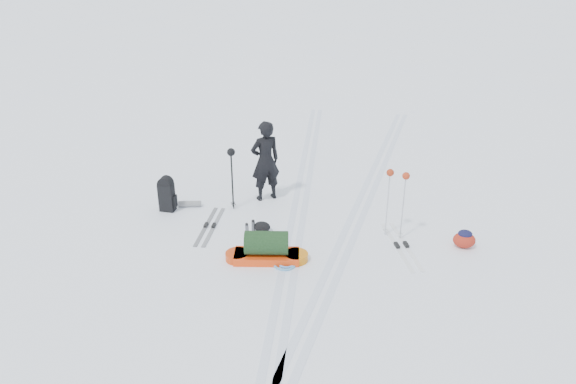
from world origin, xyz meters
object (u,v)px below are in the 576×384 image
at_px(pulk_sled, 267,250).
at_px(ski_poles_black, 231,160).
at_px(skier, 265,161).
at_px(expedition_rucksack, 170,195).

relative_size(pulk_sled, ski_poles_black, 1.13).
height_order(pulk_sled, ski_poles_black, ski_poles_black).
bearing_deg(skier, ski_poles_black, 9.50).
distance_m(pulk_sled, ski_poles_black, 2.61).
xyz_separation_m(expedition_rucksack, ski_poles_black, (1.41, 0.35, 0.83)).
bearing_deg(ski_poles_black, skier, 54.59).
relative_size(expedition_rucksack, ski_poles_black, 0.59).
height_order(skier, expedition_rucksack, skier).
bearing_deg(skier, expedition_rucksack, -8.94).
xyz_separation_m(pulk_sled, ski_poles_black, (-1.22, 2.09, 0.98)).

